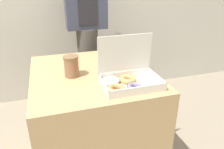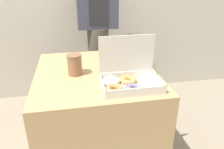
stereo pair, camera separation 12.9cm
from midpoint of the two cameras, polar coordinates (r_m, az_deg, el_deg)
The scene contains 4 objects.
table at distance 1.70m, azimuth -6.99°, elevation -10.46°, with size 0.82×0.90×0.71m.
donut_box at distance 1.30m, azimuth 1.05°, elevation -1.26°, with size 0.36×0.26×0.29m.
coffee_cup at distance 1.46m, azimuth -13.08°, elevation 2.06°, with size 0.10×0.10×0.14m.
person_customer at distance 2.20m, azimuth -8.42°, elevation 13.43°, with size 0.39×0.22×1.64m.
Camera 1 is at (-0.28, -1.37, 1.32)m, focal length 35.00 mm.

